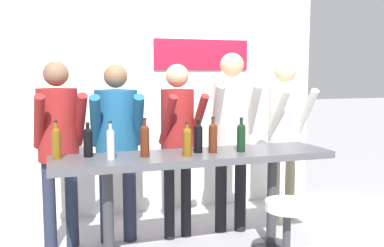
# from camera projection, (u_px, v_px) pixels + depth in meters

# --- Properties ---
(back_wall) EXTENTS (4.02, 0.12, 2.70)m
(back_wall) POSITION_uv_depth(u_px,v_px,m) (156.00, 96.00, 5.00)
(back_wall) COLOR silver
(back_wall) RESTS_ON ground_plane
(tasting_table) EXTENTS (2.42, 0.58, 0.93)m
(tasting_table) POSITION_uv_depth(u_px,v_px,m) (195.00, 170.00, 3.69)
(tasting_table) COLOR #4C4C51
(tasting_table) RESTS_ON ground_plane
(bar_stool) EXTENTS (0.36, 0.36, 0.65)m
(bar_stool) POSITION_uv_depth(u_px,v_px,m) (287.00, 229.00, 3.28)
(bar_stool) COLOR #333338
(bar_stool) RESTS_ON ground_plane
(person_far_left) EXTENTS (0.47, 0.58, 1.73)m
(person_far_left) POSITION_uv_depth(u_px,v_px,m) (58.00, 134.00, 3.87)
(person_far_left) COLOR #23283D
(person_far_left) RESTS_ON ground_plane
(person_left) EXTENTS (0.51, 0.60, 1.71)m
(person_left) POSITION_uv_depth(u_px,v_px,m) (117.00, 134.00, 4.03)
(person_left) COLOR #23283D
(person_left) RESTS_ON ground_plane
(person_center_left) EXTENTS (0.41, 0.53, 1.71)m
(person_center_left) POSITION_uv_depth(u_px,v_px,m) (178.00, 131.00, 4.12)
(person_center_left) COLOR black
(person_center_left) RESTS_ON ground_plane
(person_center) EXTENTS (0.51, 0.62, 1.82)m
(person_center) POSITION_uv_depth(u_px,v_px,m) (232.00, 122.00, 4.28)
(person_center) COLOR black
(person_center) RESTS_ON ground_plane
(person_center_right) EXTENTS (0.40, 0.53, 1.75)m
(person_center_right) POSITION_uv_depth(u_px,v_px,m) (284.00, 123.00, 4.48)
(person_center_right) COLOR gray
(person_center_right) RESTS_ON ground_plane
(wine_bottle_0) EXTENTS (0.08, 0.08, 0.31)m
(wine_bottle_0) POSITION_uv_depth(u_px,v_px,m) (213.00, 136.00, 3.69)
(wine_bottle_0) COLOR #4C1E0F
(wine_bottle_0) RESTS_ON tasting_table
(wine_bottle_1) EXTENTS (0.08, 0.08, 0.32)m
(wine_bottle_1) POSITION_uv_depth(u_px,v_px,m) (145.00, 139.00, 3.51)
(wine_bottle_1) COLOR #4C1E0F
(wine_bottle_1) RESTS_ON tasting_table
(wine_bottle_2) EXTENTS (0.08, 0.08, 0.29)m
(wine_bottle_2) POSITION_uv_depth(u_px,v_px,m) (88.00, 141.00, 3.51)
(wine_bottle_2) COLOR black
(wine_bottle_2) RESTS_ON tasting_table
(wine_bottle_3) EXTENTS (0.06, 0.06, 0.31)m
(wine_bottle_3) POSITION_uv_depth(u_px,v_px,m) (111.00, 142.00, 3.40)
(wine_bottle_3) COLOR #B7BCC1
(wine_bottle_3) RESTS_ON tasting_table
(wine_bottle_4) EXTENTS (0.08, 0.08, 0.28)m
(wine_bottle_4) POSITION_uv_depth(u_px,v_px,m) (187.00, 140.00, 3.55)
(wine_bottle_4) COLOR brown
(wine_bottle_4) RESTS_ON tasting_table
(wine_bottle_5) EXTENTS (0.07, 0.07, 0.31)m
(wine_bottle_5) POSITION_uv_depth(u_px,v_px,m) (56.00, 141.00, 3.42)
(wine_bottle_5) COLOR brown
(wine_bottle_5) RESTS_ON tasting_table
(wine_bottle_6) EXTENTS (0.08, 0.08, 0.30)m
(wine_bottle_6) POSITION_uv_depth(u_px,v_px,m) (241.00, 136.00, 3.74)
(wine_bottle_6) COLOR black
(wine_bottle_6) RESTS_ON tasting_table
(wine_bottle_7) EXTENTS (0.08, 0.08, 0.30)m
(wine_bottle_7) POSITION_uv_depth(u_px,v_px,m) (198.00, 137.00, 3.70)
(wine_bottle_7) COLOR black
(wine_bottle_7) RESTS_ON tasting_table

